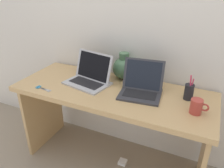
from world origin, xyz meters
TOP-DOWN VIEW (x-y plane):
  - ground_plane at (0.00, 0.00)m, footprint 6.00×6.00m
  - back_wall at (0.00, 0.34)m, footprint 4.40×0.04m
  - desk at (0.00, 0.00)m, footprint 1.57×0.61m
  - laptop_left at (-0.22, 0.05)m, footprint 0.40×0.31m
  - laptop_right at (0.22, 0.05)m, footprint 0.33×0.29m
  - green_vase at (0.00, 0.24)m, footprint 0.19×0.19m
  - coffee_mug at (0.63, -0.07)m, footprint 0.12×0.08m
  - pen_cup at (0.56, 0.10)m, footprint 0.07×0.07m
  - scissors at (-0.52, -0.21)m, footprint 0.15×0.05m
  - power_brick at (0.10, 0.01)m, footprint 0.07×0.07m

SIDE VIEW (x-z plane):
  - ground_plane at x=0.00m, z-range 0.00..0.00m
  - power_brick at x=0.10m, z-range 0.00..0.03m
  - desk at x=0.00m, z-range 0.22..0.97m
  - scissors at x=-0.52m, z-range 0.75..0.76m
  - coffee_mug at x=0.63m, z-range 0.75..0.85m
  - pen_cup at x=0.56m, z-range 0.72..0.91m
  - laptop_right at x=0.22m, z-range 0.69..0.94m
  - laptop_left at x=-0.22m, z-range 0.70..0.94m
  - green_vase at x=0.00m, z-range 0.74..0.97m
  - back_wall at x=0.00m, z-range 0.00..2.40m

